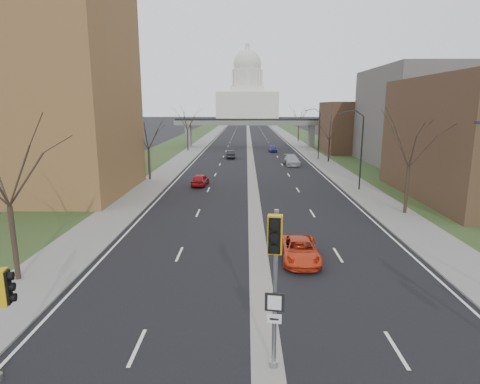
{
  "coord_description": "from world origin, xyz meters",
  "views": [
    {
      "loc": [
        -0.8,
        -11.86,
        9.17
      ],
      "look_at": [
        -1.16,
        12.13,
        4.03
      ],
      "focal_mm": 30.0,
      "sensor_mm": 36.0,
      "label": 1
    }
  ],
  "objects_px": {
    "car_left_far": "(231,154)",
    "car_right_mid": "(292,160)",
    "car_left_near": "(200,180)",
    "car_right_near": "(300,250)",
    "signal_pole_median": "(275,264)",
    "car_right_far": "(273,149)"
  },
  "relations": [
    {
      "from": "car_left_near",
      "to": "car_right_mid",
      "type": "relative_size",
      "value": 0.77
    },
    {
      "from": "signal_pole_median",
      "to": "car_right_near",
      "type": "distance_m",
      "value": 11.3
    },
    {
      "from": "car_left_far",
      "to": "car_right_far",
      "type": "height_order",
      "value": "car_left_far"
    },
    {
      "from": "car_left_far",
      "to": "signal_pole_median",
      "type": "bearing_deg",
      "value": 90.58
    },
    {
      "from": "signal_pole_median",
      "to": "car_right_mid",
      "type": "relative_size",
      "value": 1.08
    },
    {
      "from": "car_left_near",
      "to": "car_right_near",
      "type": "bearing_deg",
      "value": 115.05
    },
    {
      "from": "car_left_far",
      "to": "car_right_mid",
      "type": "height_order",
      "value": "car_right_mid"
    },
    {
      "from": "car_right_near",
      "to": "signal_pole_median",
      "type": "bearing_deg",
      "value": -100.8
    },
    {
      "from": "car_left_far",
      "to": "car_right_near",
      "type": "xyz_separation_m",
      "value": [
        6.07,
        -48.98,
        -0.06
      ]
    },
    {
      "from": "car_right_mid",
      "to": "car_right_far",
      "type": "bearing_deg",
      "value": 93.69
    },
    {
      "from": "car_left_near",
      "to": "car_right_far",
      "type": "xyz_separation_m",
      "value": [
        10.9,
        35.81,
        -0.05
      ]
    },
    {
      "from": "car_left_near",
      "to": "car_right_near",
      "type": "distance_m",
      "value": 24.92
    },
    {
      "from": "car_right_far",
      "to": "car_right_near",
      "type": "bearing_deg",
      "value": -93.61
    },
    {
      "from": "car_right_near",
      "to": "car_right_mid",
      "type": "distance_m",
      "value": 40.54
    },
    {
      "from": "signal_pole_median",
      "to": "car_left_near",
      "type": "distance_m",
      "value": 34.64
    },
    {
      "from": "signal_pole_median",
      "to": "car_right_near",
      "type": "height_order",
      "value": "signal_pole_median"
    },
    {
      "from": "signal_pole_median",
      "to": "car_left_far",
      "type": "xyz_separation_m",
      "value": [
        -3.75,
        59.5,
        -3.34
      ]
    },
    {
      "from": "signal_pole_median",
      "to": "car_left_near",
      "type": "height_order",
      "value": "signal_pole_median"
    },
    {
      "from": "car_right_far",
      "to": "signal_pole_median",
      "type": "bearing_deg",
      "value": -95.2
    },
    {
      "from": "car_left_far",
      "to": "car_right_near",
      "type": "distance_m",
      "value": 49.35
    },
    {
      "from": "car_left_far",
      "to": "car_right_mid",
      "type": "bearing_deg",
      "value": 136.3
    },
    {
      "from": "signal_pole_median",
      "to": "car_left_far",
      "type": "bearing_deg",
      "value": 102.06
    }
  ]
}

